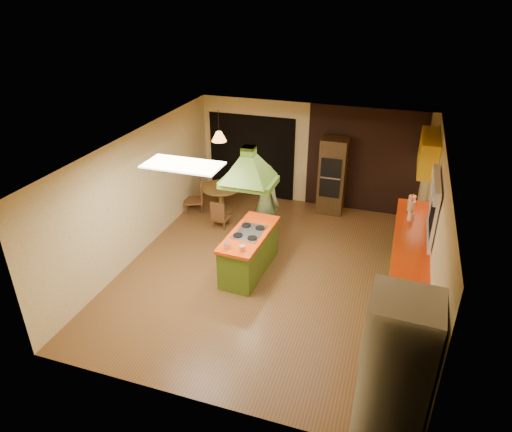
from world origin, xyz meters
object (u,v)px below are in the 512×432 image
(kitchen_island, at_px, (249,252))
(canister_large, at_px, (412,201))
(dining_table, at_px, (221,195))
(man, at_px, (265,204))
(wall_oven, at_px, (332,176))
(refrigerator, at_px, (396,366))

(kitchen_island, relative_size, canister_large, 7.91)
(dining_table, relative_size, canister_large, 4.19)
(dining_table, bearing_deg, man, -34.57)
(wall_oven, bearing_deg, refrigerator, -74.28)
(man, xyz_separation_m, canister_large, (2.86, 0.77, 0.15))
(kitchen_island, height_order, dining_table, kitchen_island)
(kitchen_island, bearing_deg, wall_oven, 74.60)
(man, distance_m, canister_large, 2.97)
(refrigerator, distance_m, canister_large, 4.63)
(canister_large, bearing_deg, man, -164.95)
(man, height_order, wall_oven, wall_oven)
(man, xyz_separation_m, dining_table, (-1.39, 0.96, -0.41))
(dining_table, xyz_separation_m, canister_large, (4.25, -0.19, 0.56))
(man, xyz_separation_m, wall_oven, (1.06, 1.88, 0.03))
(wall_oven, relative_size, canister_large, 8.53)
(wall_oven, xyz_separation_m, canister_large, (1.80, -1.11, 0.11))
(man, bearing_deg, refrigerator, 142.40)
(refrigerator, xyz_separation_m, dining_table, (-4.19, 4.82, -0.49))
(kitchen_island, xyz_separation_m, canister_large, (2.81, 1.95, 0.60))
(man, height_order, dining_table, man)
(refrigerator, xyz_separation_m, canister_large, (0.06, 4.63, 0.06))
(man, height_order, canister_large, man)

